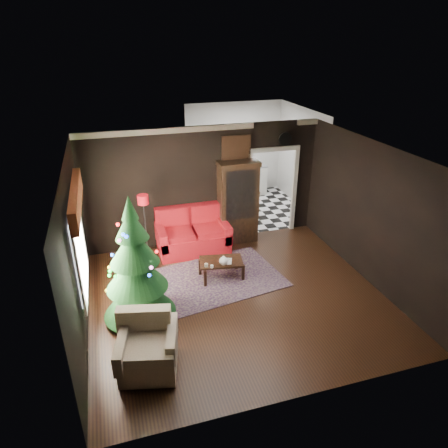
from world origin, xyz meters
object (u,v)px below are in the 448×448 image
object	(u,v)px
loveseat	(193,231)
curio_cabinet	(238,204)
teapot	(224,261)
kitchen_table	(243,202)
christmas_tree	(136,267)
armchair	(148,345)
wall_clock	(285,139)
floor_lamp	(146,228)
coffee_table	(221,269)

from	to	relation	value
loveseat	curio_cabinet	bearing A→B (deg)	10.83
loveseat	curio_cabinet	distance (m)	1.25
teapot	kitchen_table	size ratio (longest dim) A/B	0.27
christmas_tree	armchair	distance (m)	1.41
curio_cabinet	loveseat	bearing A→B (deg)	-169.17
teapot	wall_clock	bearing A→B (deg)	42.34
loveseat	teapot	bearing A→B (deg)	-78.77
curio_cabinet	christmas_tree	distance (m)	3.51
floor_lamp	kitchen_table	world-z (taller)	floor_lamp
armchair	kitchen_table	size ratio (longest dim) A/B	1.17
floor_lamp	armchair	xyz separation A→B (m)	(-0.37, -3.23, -0.37)
floor_lamp	curio_cabinet	bearing A→B (deg)	10.47
loveseat	christmas_tree	size ratio (longest dim) A/B	0.71
wall_clock	christmas_tree	bearing A→B (deg)	-146.26
armchair	wall_clock	distance (m)	5.72
floor_lamp	coffee_table	world-z (taller)	floor_lamp
christmas_tree	coffee_table	world-z (taller)	christmas_tree
christmas_tree	wall_clock	bearing A→B (deg)	33.74
coffee_table	wall_clock	size ratio (longest dim) A/B	2.71
floor_lamp	loveseat	bearing A→B (deg)	10.08
christmas_tree	curio_cabinet	bearing A→B (deg)	42.22
teapot	coffee_table	bearing A→B (deg)	89.02
loveseat	kitchen_table	world-z (taller)	loveseat
kitchen_table	floor_lamp	bearing A→B (deg)	-147.36
floor_lamp	teapot	bearing A→B (deg)	-43.19
christmas_tree	teapot	distance (m)	1.94
coffee_table	kitchen_table	world-z (taller)	kitchen_table
floor_lamp	coffee_table	xyz separation A→B (m)	(1.37, -1.11, -0.62)
coffee_table	kitchen_table	bearing A→B (deg)	62.95
loveseat	teapot	xyz separation A→B (m)	(0.29, -1.47, -0.00)
loveseat	teapot	size ratio (longest dim) A/B	8.44
curio_cabinet	kitchen_table	size ratio (longest dim) A/B	2.53
christmas_tree	loveseat	bearing A→B (deg)	55.88
christmas_tree	wall_clock	distance (m)	4.76
coffee_table	wall_clock	bearing A→B (deg)	39.54
curio_cabinet	kitchen_table	world-z (taller)	curio_cabinet
coffee_table	wall_clock	world-z (taller)	wall_clock
curio_cabinet	teapot	distance (m)	1.95
armchair	coffee_table	size ratio (longest dim) A/B	1.01
loveseat	wall_clock	bearing A→B (deg)	9.66
loveseat	floor_lamp	distance (m)	1.14
wall_clock	floor_lamp	bearing A→B (deg)	-170.21
christmas_tree	kitchen_table	distance (m)	5.03
teapot	kitchen_table	world-z (taller)	kitchen_table
kitchen_table	armchair	bearing A→B (deg)	-122.65
loveseat	christmas_tree	distance (m)	2.64
coffee_table	curio_cabinet	bearing A→B (deg)	60.60
floor_lamp	wall_clock	distance (m)	3.80
kitchen_table	wall_clock	bearing A→B (deg)	-66.25
wall_clock	loveseat	bearing A→B (deg)	-170.34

